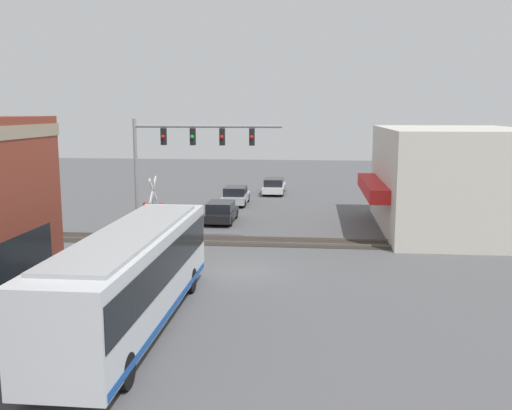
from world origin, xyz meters
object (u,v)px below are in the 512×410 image
parked_car_black (221,213)px  parked_car_white (274,186)px  crossing_signal (153,205)px  parked_car_silver (236,196)px  city_bus (132,274)px  pedestrian_at_crossing (163,234)px

parked_car_black → parked_car_white: (13.42, -2.60, 0.01)m
crossing_signal → parked_car_silver: crossing_signal is taller
crossing_signal → parked_car_silver: size_ratio=0.88×
city_bus → crossing_signal: bearing=12.3°
parked_car_silver → parked_car_white: 6.71m
parked_car_black → parked_car_silver: 7.23m
parked_car_silver → pedestrian_at_crossing: 15.10m
city_bus → parked_car_silver: 25.89m
city_bus → pedestrian_at_crossing: (10.88, 1.88, -1.02)m
crossing_signal → parked_car_white: 21.21m
city_bus → parked_car_white: 32.18m
city_bus → parked_car_silver: size_ratio=2.84×
parked_car_black → pedestrian_at_crossing: pedestrian_at_crossing is taller
crossing_signal → parked_car_white: bearing=-14.0°
crossing_signal → parked_car_silver: bearing=-10.0°
parked_car_silver → parked_car_white: (6.19, -2.60, -0.01)m
parked_car_silver → parked_car_white: bearing=-22.8°
crossing_signal → parked_car_silver: (14.33, -2.52, -1.63)m
city_bus → parked_car_silver: (25.87, -0.00, -1.20)m
city_bus → parked_car_white: (32.05, -2.60, -1.21)m
city_bus → parked_car_silver: city_bus is taller
city_bus → crossing_signal: size_ratio=3.21×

